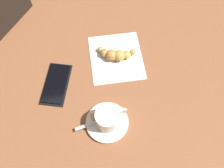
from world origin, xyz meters
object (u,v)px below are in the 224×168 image
object	(u,v)px
espresso_cup	(108,118)
cell_phone	(56,84)
teaspoon	(105,119)
saucer	(107,122)
croissant	(115,54)
sugar_packet	(102,113)
napkin	(116,57)

from	to	relation	value
espresso_cup	cell_phone	bearing A→B (deg)	-138.23
teaspoon	espresso_cup	bearing A→B (deg)	40.05
saucer	cell_phone	xyz separation A→B (m)	(-0.16, -0.14, -0.00)
croissant	cell_phone	xyz separation A→B (m)	(0.07, -0.21, -0.01)
sugar_packet	napkin	size ratio (longest dim) A/B	0.36
sugar_packet	napkin	world-z (taller)	sugar_packet
teaspoon	croissant	xyz separation A→B (m)	(-0.22, 0.07, 0.01)
saucer	croissant	size ratio (longest dim) A/B	0.93
saucer	croissant	world-z (taller)	croissant
saucer	sugar_packet	world-z (taller)	sugar_packet
saucer	sugar_packet	bearing A→B (deg)	-159.57
cell_phone	croissant	bearing A→B (deg)	108.02
saucer	cell_phone	size ratio (longest dim) A/B	0.76
napkin	cell_phone	bearing A→B (deg)	-72.26
saucer	napkin	world-z (taller)	saucer
espresso_cup	napkin	distance (m)	0.24
napkin	croissant	bearing A→B (deg)	-95.29
espresso_cup	sugar_packet	bearing A→B (deg)	-155.07
sugar_packet	napkin	bearing A→B (deg)	-126.78
espresso_cup	teaspoon	world-z (taller)	espresso_cup
cell_phone	saucer	bearing A→B (deg)	41.22
espresso_cup	teaspoon	bearing A→B (deg)	-139.95
napkin	teaspoon	bearing A→B (deg)	-19.37
teaspoon	sugar_packet	world-z (taller)	teaspoon
cell_phone	teaspoon	bearing A→B (deg)	41.87
croissant	napkin	bearing A→B (deg)	84.71
espresso_cup	sugar_packet	distance (m)	0.04
croissant	cell_phone	bearing A→B (deg)	-71.98
napkin	cell_phone	distance (m)	0.22
napkin	croissant	xyz separation A→B (m)	(-0.00, -0.00, 0.02)
teaspoon	croissant	size ratio (longest dim) A/B	1.01
espresso_cup	teaspoon	distance (m)	0.03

